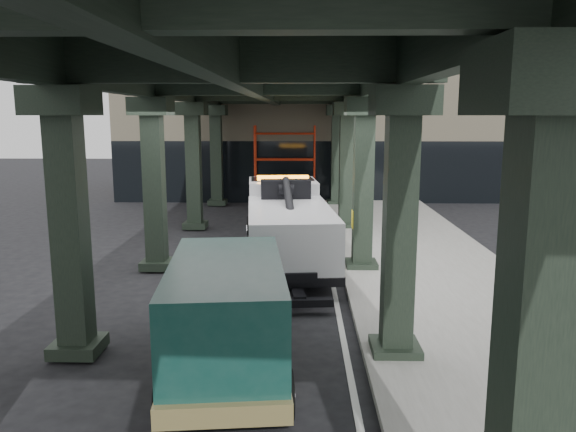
# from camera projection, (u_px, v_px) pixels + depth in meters

# --- Properties ---
(ground) EXTENTS (90.00, 90.00, 0.00)m
(ground) POSITION_uv_depth(u_px,v_px,m) (269.00, 291.00, 14.54)
(ground) COLOR black
(ground) RESTS_ON ground
(sidewalk) EXTENTS (5.00, 40.00, 0.15)m
(sidewalk) POSITION_uv_depth(u_px,v_px,m) (426.00, 269.00, 16.39)
(sidewalk) COLOR gray
(sidewalk) RESTS_ON ground
(lane_stripe) EXTENTS (0.12, 38.00, 0.01)m
(lane_stripe) POSITION_uv_depth(u_px,v_px,m) (330.00, 271.00, 16.47)
(lane_stripe) COLOR silver
(lane_stripe) RESTS_ON ground
(viaduct) EXTENTS (7.40, 32.00, 6.40)m
(viaduct) POSITION_uv_depth(u_px,v_px,m) (257.00, 80.00, 15.55)
(viaduct) COLOR black
(viaduct) RESTS_ON ground
(building) EXTENTS (22.00, 10.00, 8.00)m
(building) POSITION_uv_depth(u_px,v_px,m) (321.00, 124.00, 33.47)
(building) COLOR #C6B793
(building) RESTS_ON ground
(scaffolding) EXTENTS (3.08, 0.88, 4.00)m
(scaffolding) POSITION_uv_depth(u_px,v_px,m) (285.00, 163.00, 28.58)
(scaffolding) COLOR red
(scaffolding) RESTS_ON ground
(tow_truck) EXTENTS (2.98, 8.25, 2.65)m
(tow_truck) POSITION_uv_depth(u_px,v_px,m) (286.00, 221.00, 17.25)
(tow_truck) COLOR black
(tow_truck) RESTS_ON ground
(towed_van) EXTENTS (2.48, 5.28, 2.07)m
(towed_van) POSITION_uv_depth(u_px,v_px,m) (227.00, 312.00, 9.81)
(towed_van) COLOR #114038
(towed_van) RESTS_ON ground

